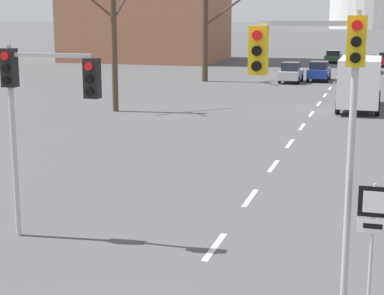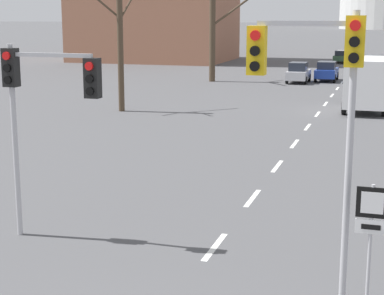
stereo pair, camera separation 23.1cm
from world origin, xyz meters
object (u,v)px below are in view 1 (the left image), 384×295
at_px(route_sign_post, 373,225).
at_px(sedan_far_left, 334,56).
at_px(traffic_signal_near_left, 39,93).
at_px(sedan_far_right, 319,71).
at_px(sedan_mid_centre, 291,72).
at_px(sedan_near_left, 366,63).
at_px(traffic_signal_near_right, 321,83).
at_px(delivery_truck, 360,81).

height_order(route_sign_post, sedan_far_left, route_sign_post).
height_order(traffic_signal_near_left, sedan_far_right, traffic_signal_near_left).
bearing_deg(traffic_signal_near_left, route_sign_post, -12.68).
bearing_deg(sedan_mid_centre, sedan_near_left, 62.94).
bearing_deg(traffic_signal_near_right, sedan_far_right, 95.28).
xyz_separation_m(traffic_signal_near_left, sedan_near_left, (6.67, 51.43, -2.89)).
relative_size(traffic_signal_near_right, sedan_near_left, 1.30).
bearing_deg(sedan_mid_centre, traffic_signal_near_right, -81.57).
bearing_deg(traffic_signal_near_left, sedan_far_left, 87.65).
bearing_deg(delivery_truck, traffic_signal_near_right, -89.85).
relative_size(traffic_signal_near_right, sedan_far_right, 1.42).
xyz_separation_m(sedan_mid_centre, sedan_far_right, (2.13, 1.98, 0.01)).
height_order(traffic_signal_near_right, delivery_truck, traffic_signal_near_right).
distance_m(sedan_far_left, sedan_far_right, 21.73).
relative_size(traffic_signal_near_right, delivery_truck, 0.80).
height_order(traffic_signal_near_left, sedan_mid_centre, traffic_signal_near_left).
relative_size(route_sign_post, delivery_truck, 0.35).
bearing_deg(sedan_mid_centre, sedan_far_left, 85.71).
xyz_separation_m(traffic_signal_near_left, sedan_mid_centre, (0.84, 40.03, -2.93)).
relative_size(traffic_signal_near_left, sedan_far_right, 1.22).
bearing_deg(route_sign_post, sedan_far_left, 94.78).
distance_m(sedan_mid_centre, sedan_far_left, 23.77).
height_order(sedan_near_left, delivery_truck, delivery_truck).
bearing_deg(traffic_signal_near_right, traffic_signal_near_left, 168.45).
xyz_separation_m(traffic_signal_near_left, sedan_far_right, (2.97, 42.01, -2.92)).
xyz_separation_m(traffic_signal_near_right, route_sign_post, (1.12, -0.40, -2.64)).
bearing_deg(sedan_far_right, delivery_truck, -76.43).
xyz_separation_m(route_sign_post, sedan_far_right, (-5.13, 43.83, -0.88)).
height_order(route_sign_post, sedan_near_left, route_sign_post).
bearing_deg(delivery_truck, sedan_far_left, 96.44).
xyz_separation_m(traffic_signal_near_left, route_sign_post, (8.10, -1.82, -2.04)).
bearing_deg(traffic_signal_near_right, sedan_mid_centre, 98.43).
relative_size(route_sign_post, sedan_near_left, 0.57).
distance_m(route_sign_post, sedan_far_left, 65.79).
distance_m(sedan_far_right, delivery_truck, 16.83).
distance_m(sedan_far_left, delivery_truck, 38.31).
bearing_deg(traffic_signal_near_right, sedan_far_left, 93.83).
bearing_deg(sedan_far_right, traffic_signal_near_right, -84.72).
distance_m(route_sign_post, delivery_truck, 27.52).
height_order(traffic_signal_near_right, traffic_signal_near_left, traffic_signal_near_right).
height_order(sedan_near_left, sedan_mid_centre, sedan_near_left).
bearing_deg(delivery_truck, traffic_signal_near_left, -105.07).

